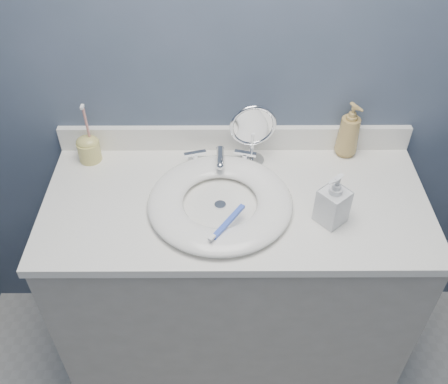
{
  "coord_description": "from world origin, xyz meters",
  "views": [
    {
      "loc": [
        -0.04,
        -0.16,
        1.97
      ],
      "look_at": [
        -0.04,
        0.94,
        0.94
      ],
      "focal_mm": 40.0,
      "sensor_mm": 36.0,
      "label": 1
    }
  ],
  "objects_px": {
    "soap_bottle_amber": "(349,130)",
    "makeup_mirror": "(253,132)",
    "soap_bottle_clear": "(334,199)",
    "toothbrush_holder": "(89,148)"
  },
  "relations": [
    {
      "from": "soap_bottle_amber",
      "to": "makeup_mirror",
      "type": "bearing_deg",
      "value": 157.69
    },
    {
      "from": "soap_bottle_clear",
      "to": "toothbrush_holder",
      "type": "bearing_deg",
      "value": -151.0
    },
    {
      "from": "makeup_mirror",
      "to": "toothbrush_holder",
      "type": "height_order",
      "value": "makeup_mirror"
    },
    {
      "from": "makeup_mirror",
      "to": "soap_bottle_amber",
      "type": "distance_m",
      "value": 0.33
    },
    {
      "from": "makeup_mirror",
      "to": "soap_bottle_clear",
      "type": "bearing_deg",
      "value": -57.85
    },
    {
      "from": "makeup_mirror",
      "to": "soap_bottle_clear",
      "type": "distance_m",
      "value": 0.36
    },
    {
      "from": "makeup_mirror",
      "to": "soap_bottle_clear",
      "type": "height_order",
      "value": "makeup_mirror"
    },
    {
      "from": "makeup_mirror",
      "to": "soap_bottle_clear",
      "type": "relative_size",
      "value": 1.31
    },
    {
      "from": "soap_bottle_clear",
      "to": "makeup_mirror",
      "type": "bearing_deg",
      "value": 178.76
    },
    {
      "from": "soap_bottle_amber",
      "to": "toothbrush_holder",
      "type": "distance_m",
      "value": 0.89
    }
  ]
}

